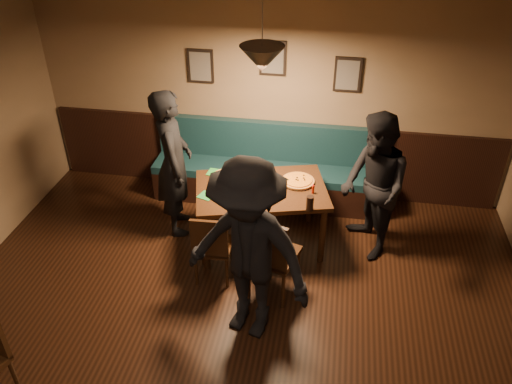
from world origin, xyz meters
The scene contains 22 objects.
ceiling centered at (0.00, 0.00, 2.80)m, with size 7.00×7.00×0.00m, color silver.
wall_back centered at (0.00, 3.50, 1.40)m, with size 6.00×6.00×0.00m, color #8C704F.
wainscot centered at (0.00, 3.47, 0.50)m, with size 5.88×0.06×1.00m, color black.
booth_bench centered at (0.00, 3.20, 0.50)m, with size 3.00×0.60×1.00m, color #0F232D, non-canonical shape.
picture_left centered at (-0.90, 3.47, 1.70)m, with size 0.32×0.04×0.42m, color black.
picture_center centered at (0.00, 3.47, 1.85)m, with size 0.32×0.04×0.42m, color black.
picture_right centered at (0.90, 3.47, 1.70)m, with size 0.32×0.04×0.42m, color black.
pendant_lamp centered at (0.06, 2.25, 2.25)m, with size 0.44×0.44×0.25m, color black.
dining_table centered at (0.06, 2.25, 0.39)m, with size 1.44×0.93×0.77m, color black.
chair_near_left centered at (-0.35, 1.61, 0.43)m, with size 0.38×0.38×0.87m, color black, non-canonical shape.
chair_near_right centered at (0.31, 1.49, 0.51)m, with size 0.45×0.45×1.02m, color black, non-canonical shape.
diner_left centered at (-0.99, 2.41, 0.90)m, with size 0.66×0.43×1.80m, color black.
diner_right centered at (1.28, 2.35, 0.85)m, with size 0.83×0.65×1.70m, color black.
diner_front centered at (0.15, 0.94, 0.94)m, with size 1.21×0.69×1.87m, color black.
pizza_a centered at (-0.36, 2.40, 0.79)m, with size 0.35×0.35×0.04m, color gold.
pizza_b centered at (0.03, 2.08, 0.79)m, with size 0.31×0.31×0.04m, color gold.
pizza_c centered at (0.45, 2.44, 0.79)m, with size 0.37×0.37×0.04m, color #CA5A26.
soda_glass centered at (0.62, 1.92, 0.86)m, with size 0.08×0.08×0.17m, color black.
tabasco_bottle centered at (0.63, 2.25, 0.83)m, with size 0.03×0.03×0.12m, color #961505.
napkin_a centered at (-0.53, 2.49, 0.78)m, with size 0.17×0.17×0.01m, color #1F7627.
napkin_b centered at (-0.51, 2.00, 0.78)m, with size 0.16×0.16×0.01m, color #1C6B2C.
cutlery_set centered at (-0.01, 1.91, 0.78)m, with size 0.02×0.18×0.00m, color silver.
Camera 1 is at (0.80, -2.49, 3.86)m, focal length 35.95 mm.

